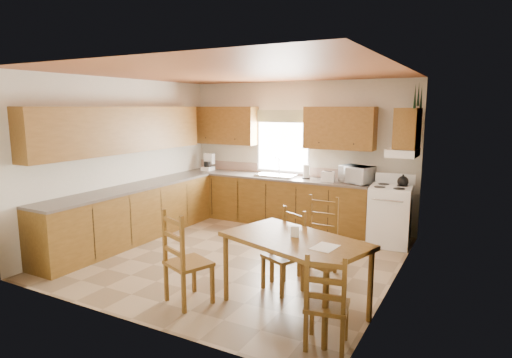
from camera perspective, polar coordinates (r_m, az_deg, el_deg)
The scene contains 35 objects.
floor at distance 6.56m, azimuth -2.44°, elevation -10.23°, with size 4.50×4.50×0.00m, color #8B7659.
ceiling at distance 6.19m, azimuth -2.62°, elevation 13.98°, with size 4.50×4.50×0.00m, color #9B552E.
wall_left at distance 7.63m, azimuth -17.19°, elevation 2.58°, with size 4.50×4.50×0.00m, color beige.
wall_right at distance 5.44m, azimuth 18.24°, elevation -0.14°, with size 4.50×4.50×0.00m, color beige.
wall_back at distance 8.23m, azimuth 5.57°, elevation 3.44°, with size 4.50×4.50×0.00m, color beige.
wall_front at distance 4.49m, azimuth -17.48°, elevation -2.09°, with size 4.50×4.50×0.00m, color beige.
lower_cab_back at distance 8.26m, azimuth 2.25°, elevation -2.90°, with size 3.75×0.60×0.88m, color brown.
lower_cab_left at distance 7.48m, azimuth -16.05°, elevation -4.60°, with size 0.60×3.60×0.88m, color brown.
counter_back at distance 8.18m, azimuth 2.27°, elevation 0.25°, with size 3.75×0.63×0.04m, color #5A514C.
counter_left at distance 7.38m, azimuth -16.21°, elevation -1.13°, with size 0.63×3.60×0.04m, color #5A514C.
backsplash at distance 8.42m, azimuth 3.15°, elevation 1.27°, with size 3.75×0.01×0.18m, color gray.
upper_cab_back_left at distance 8.77m, azimuth -4.23°, elevation 7.14°, with size 1.41×0.33×0.75m, color brown.
upper_cab_back_right at distance 7.74m, azimuth 11.07°, elevation 6.67°, with size 1.25×0.33×0.75m, color brown.
upper_cab_left at distance 7.37m, azimuth -17.31°, elevation 6.28°, with size 0.33×3.60×0.75m, color brown.
upper_cab_stove at distance 7.04m, azimuth 19.55°, elevation 6.40°, with size 0.33×0.62×0.62m, color brown.
range_hood at distance 7.07m, azimuth 18.98°, elevation 3.35°, with size 0.44×0.62×0.12m, color white.
window_frame at distance 8.31m, azimuth 3.60°, elevation 4.91°, with size 1.13×0.02×1.18m, color white.
window_pane at distance 8.30m, azimuth 3.58°, elevation 4.91°, with size 1.05×0.01×1.10m, color white.
window_valance at distance 8.25m, azimuth 3.54°, elevation 8.36°, with size 1.19×0.01×0.24m, color #51693A.
sink_basin at distance 8.14m, azimuth 2.75°, elevation 0.49°, with size 0.75×0.45×0.04m, color silver.
pine_decal_a at distance 6.69m, azimuth 20.46°, elevation 10.33°, with size 0.22×0.22×0.36m, color #12331C.
pine_decal_b at distance 7.01m, azimuth 20.86°, elevation 10.57°, with size 0.22×0.22×0.36m, color #12331C.
pine_decal_c at distance 7.33m, azimuth 21.19°, elevation 10.17°, with size 0.22×0.22×0.36m, color #12331C.
stove at distance 7.29m, azimuth 17.39°, elevation -4.76°, with size 0.64×0.66×0.94m, color white.
coffeemaker at distance 8.93m, azimuth -6.44°, elevation 2.11°, with size 0.18×0.21×0.30m, color white.
paper_towel at distance 7.92m, azimuth 6.70°, elevation 0.99°, with size 0.11×0.11×0.26m, color white.
toaster at distance 7.65m, azimuth 9.58°, elevation 0.32°, with size 0.22×0.14×0.18m, color white.
microwave at distance 7.59m, azimuth 13.28°, elevation 0.58°, with size 0.50×0.36×0.30m, color white.
dining_table at distance 4.81m, azimuth 5.13°, elevation -12.58°, with size 1.54×0.88×0.83m, color brown.
chair_near_left at distance 4.99m, azimuth -9.00°, elevation -10.24°, with size 0.45×0.43×1.08m, color brown.
chair_near_right at distance 4.17m, azimuth 9.48°, elevation -15.53°, with size 0.39×0.37×0.93m, color brown.
chair_far_left at distance 5.28m, azimuth 3.65°, elevation -9.55°, with size 0.42×0.40×0.99m, color brown.
chair_far_right at distance 5.78m, azimuth 8.26°, elevation -7.69°, with size 0.44×0.41×1.04m, color brown.
table_paper at distance 4.42m, azimuth 9.18°, elevation -8.96°, with size 0.22×0.29×0.00m, color white.
table_card at distance 4.68m, azimuth 5.18°, elevation -7.04°, with size 0.09×0.02×0.12m, color white.
Camera 1 is at (3.18, -5.29, 2.22)m, focal length 30.00 mm.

